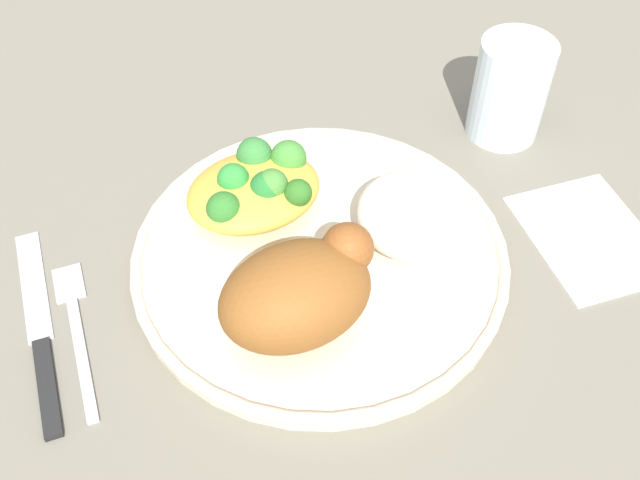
{
  "coord_description": "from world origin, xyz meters",
  "views": [
    {
      "loc": [
        -0.16,
        -0.33,
        0.44
      ],
      "look_at": [
        0.0,
        0.0,
        0.03
      ],
      "focal_mm": 40.82,
      "sensor_mm": 36.0,
      "label": 1
    }
  ],
  "objects_px": {
    "rice_pile": "(413,215)",
    "mac_cheese_with_broccoli": "(256,187)",
    "water_glass": "(510,90)",
    "roasted_chicken": "(300,292)",
    "knife": "(41,341)",
    "napkin": "(590,235)",
    "plate": "(320,255)",
    "fork": "(76,327)"
  },
  "relations": [
    {
      "from": "plate",
      "to": "roasted_chicken",
      "type": "xyz_separation_m",
      "value": [
        -0.04,
        -0.05,
        0.04
      ]
    },
    {
      "from": "fork",
      "to": "napkin",
      "type": "distance_m",
      "value": 0.41
    },
    {
      "from": "water_glass",
      "to": "fork",
      "type": "bearing_deg",
      "value": -172.94
    },
    {
      "from": "mac_cheese_with_broccoli",
      "to": "napkin",
      "type": "distance_m",
      "value": 0.27
    },
    {
      "from": "napkin",
      "to": "roasted_chicken",
      "type": "bearing_deg",
      "value": 176.2
    },
    {
      "from": "rice_pile",
      "to": "mac_cheese_with_broccoli",
      "type": "relative_size",
      "value": 0.8
    },
    {
      "from": "fork",
      "to": "knife",
      "type": "bearing_deg",
      "value": -177.17
    },
    {
      "from": "rice_pile",
      "to": "water_glass",
      "type": "distance_m",
      "value": 0.18
    },
    {
      "from": "roasted_chicken",
      "to": "rice_pile",
      "type": "height_order",
      "value": "roasted_chicken"
    },
    {
      "from": "rice_pile",
      "to": "napkin",
      "type": "height_order",
      "value": "rice_pile"
    },
    {
      "from": "plate",
      "to": "napkin",
      "type": "xyz_separation_m",
      "value": [
        0.21,
        -0.07,
        -0.01
      ]
    },
    {
      "from": "rice_pile",
      "to": "napkin",
      "type": "xyz_separation_m",
      "value": [
        0.14,
        -0.05,
        -0.04
      ]
    },
    {
      "from": "mac_cheese_with_broccoli",
      "to": "water_glass",
      "type": "bearing_deg",
      "value": 0.92
    },
    {
      "from": "knife",
      "to": "plate",
      "type": "bearing_deg",
      "value": -5.05
    },
    {
      "from": "napkin",
      "to": "fork",
      "type": "bearing_deg",
      "value": 167.02
    },
    {
      "from": "roasted_chicken",
      "to": "fork",
      "type": "xyz_separation_m",
      "value": [
        -0.15,
        0.07,
        -0.05
      ]
    },
    {
      "from": "roasted_chicken",
      "to": "water_glass",
      "type": "xyz_separation_m",
      "value": [
        0.26,
        0.13,
        -0.0
      ]
    },
    {
      "from": "plate",
      "to": "mac_cheese_with_broccoli",
      "type": "relative_size",
      "value": 2.68
    },
    {
      "from": "mac_cheese_with_broccoli",
      "to": "napkin",
      "type": "xyz_separation_m",
      "value": [
        0.23,
        -0.14,
        -0.03
      ]
    },
    {
      "from": "mac_cheese_with_broccoli",
      "to": "water_glass",
      "type": "height_order",
      "value": "water_glass"
    },
    {
      "from": "rice_pile",
      "to": "napkin",
      "type": "distance_m",
      "value": 0.15
    },
    {
      "from": "mac_cheese_with_broccoli",
      "to": "napkin",
      "type": "relative_size",
      "value": 0.9
    },
    {
      "from": "mac_cheese_with_broccoli",
      "to": "fork",
      "type": "xyz_separation_m",
      "value": [
        -0.16,
        -0.05,
        -0.03
      ]
    },
    {
      "from": "rice_pile",
      "to": "fork",
      "type": "bearing_deg",
      "value": 171.42
    },
    {
      "from": "roasted_chicken",
      "to": "knife",
      "type": "distance_m",
      "value": 0.19
    },
    {
      "from": "knife",
      "to": "napkin",
      "type": "distance_m",
      "value": 0.43
    },
    {
      "from": "rice_pile",
      "to": "water_glass",
      "type": "xyz_separation_m",
      "value": [
        0.15,
        0.09,
        0.01
      ]
    },
    {
      "from": "roasted_chicken",
      "to": "mac_cheese_with_broccoli",
      "type": "distance_m",
      "value": 0.12
    },
    {
      "from": "knife",
      "to": "water_glass",
      "type": "height_order",
      "value": "water_glass"
    },
    {
      "from": "rice_pile",
      "to": "roasted_chicken",
      "type": "bearing_deg",
      "value": -162.0
    },
    {
      "from": "mac_cheese_with_broccoli",
      "to": "water_glass",
      "type": "relative_size",
      "value": 1.18
    },
    {
      "from": "water_glass",
      "to": "napkin",
      "type": "height_order",
      "value": "water_glass"
    },
    {
      "from": "napkin",
      "to": "knife",
      "type": "bearing_deg",
      "value": 167.96
    },
    {
      "from": "napkin",
      "to": "plate",
      "type": "bearing_deg",
      "value": 161.17
    },
    {
      "from": "rice_pile",
      "to": "fork",
      "type": "relative_size",
      "value": 0.61
    },
    {
      "from": "rice_pile",
      "to": "mac_cheese_with_broccoli",
      "type": "bearing_deg",
      "value": 137.6
    },
    {
      "from": "plate",
      "to": "mac_cheese_with_broccoli",
      "type": "bearing_deg",
      "value": 110.02
    },
    {
      "from": "rice_pile",
      "to": "knife",
      "type": "relative_size",
      "value": 0.46
    },
    {
      "from": "mac_cheese_with_broccoli",
      "to": "roasted_chicken",
      "type": "bearing_deg",
      "value": -98.03
    },
    {
      "from": "fork",
      "to": "napkin",
      "type": "xyz_separation_m",
      "value": [
        0.4,
        -0.09,
        -0.0
      ]
    },
    {
      "from": "rice_pile",
      "to": "mac_cheese_with_broccoli",
      "type": "height_order",
      "value": "rice_pile"
    },
    {
      "from": "rice_pile",
      "to": "mac_cheese_with_broccoli",
      "type": "xyz_separation_m",
      "value": [
        -0.09,
        0.09,
        -0.01
      ]
    }
  ]
}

